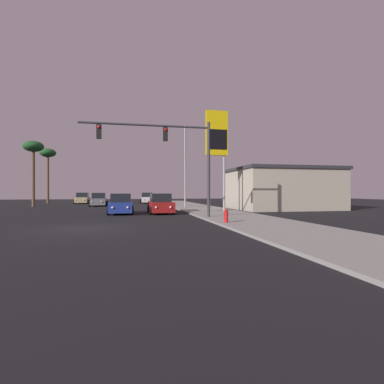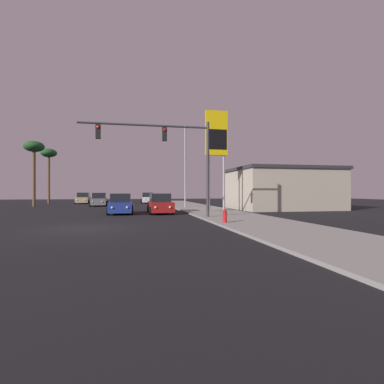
{
  "view_description": "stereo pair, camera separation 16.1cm",
  "coord_description": "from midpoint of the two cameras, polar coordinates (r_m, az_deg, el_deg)",
  "views": [
    {
      "loc": [
        2.25,
        -15.78,
        1.85
      ],
      "look_at": [
        8.6,
        14.56,
        1.8
      ],
      "focal_mm": 28.0,
      "sensor_mm": 36.0,
      "label": 1
    },
    {
      "loc": [
        2.41,
        -15.81,
        1.85
      ],
      "look_at": [
        8.6,
        14.56,
        1.8
      ],
      "focal_mm": 28.0,
      "sensor_mm": 36.0,
      "label": 2
    }
  ],
  "objects": [
    {
      "name": "palm_tree_far",
      "position": [
        51.62,
        -25.84,
        6.22
      ],
      "size": [
        2.4,
        2.4,
        8.49
      ],
      "color": "brown",
      "rests_on": "ground"
    },
    {
      "name": "ground_plane",
      "position": [
        16.07,
        -20.2,
        -6.51
      ],
      "size": [
        120.0,
        120.0,
        0.0
      ],
      "primitive_type": "plane",
      "color": "black"
    },
    {
      "name": "gas_station_sign",
      "position": [
        27.47,
        4.55,
        10.09
      ],
      "size": [
        2.0,
        0.42,
        9.0
      ],
      "color": "#99999E",
      "rests_on": "sidewalk_right"
    },
    {
      "name": "building_gas_station",
      "position": [
        32.9,
        16.63,
        0.63
      ],
      "size": [
        10.3,
        8.3,
        4.3
      ],
      "color": "#B2A893",
      "rests_on": "ground"
    },
    {
      "name": "car_red",
      "position": [
        25.34,
        -6.19,
        -2.36
      ],
      "size": [
        2.04,
        4.33,
        1.68
      ],
      "rotation": [
        0.0,
        0.0,
        3.17
      ],
      "color": "maroon",
      "rests_on": "ground"
    },
    {
      "name": "car_blue",
      "position": [
        25.52,
        -13.56,
        -2.35
      ],
      "size": [
        2.04,
        4.31,
        1.68
      ],
      "rotation": [
        0.0,
        0.0,
        3.14
      ],
      "color": "navy",
      "rests_on": "ground"
    },
    {
      "name": "car_grey",
      "position": [
        39.97,
        -17.46,
        -1.47
      ],
      "size": [
        2.04,
        4.34,
        1.68
      ],
      "rotation": [
        0.0,
        0.0,
        3.18
      ],
      "color": "slate",
      "rests_on": "ground"
    },
    {
      "name": "car_tan",
      "position": [
        48.95,
        -20.22,
        -1.18
      ],
      "size": [
        2.04,
        4.33,
        1.68
      ],
      "rotation": [
        0.0,
        0.0,
        3.16
      ],
      "color": "tan",
      "rests_on": "ground"
    },
    {
      "name": "palm_tree_mid",
      "position": [
        41.76,
        -28.08,
        7.12
      ],
      "size": [
        2.4,
        2.4,
        8.04
      ],
      "color": "brown",
      "rests_on": "ground"
    },
    {
      "name": "traffic_light_mast",
      "position": [
        20.28,
        -4.07,
        8.44
      ],
      "size": [
        8.61,
        0.36,
        6.5
      ],
      "color": "#38383D",
      "rests_on": "sidewalk_right"
    },
    {
      "name": "street_lamp",
      "position": [
        33.01,
        -1.7,
        5.78
      ],
      "size": [
        1.74,
        0.24,
        9.0
      ],
      "color": "#99999E",
      "rests_on": "sidewalk_right"
    },
    {
      "name": "sidewalk_right",
      "position": [
        26.83,
        3.72,
        -3.73
      ],
      "size": [
        5.0,
        60.0,
        0.12
      ],
      "color": "gray",
      "rests_on": "ground"
    },
    {
      "name": "fire_hydrant",
      "position": [
        16.82,
        6.24,
        -4.55
      ],
      "size": [
        0.24,
        0.34,
        0.76
      ],
      "color": "red",
      "rests_on": "sidewalk_right"
    },
    {
      "name": "car_white",
      "position": [
        48.27,
        -8.67,
        -1.2
      ],
      "size": [
        2.04,
        4.33,
        1.68
      ],
      "rotation": [
        0.0,
        0.0,
        3.12
      ],
      "color": "silver",
      "rests_on": "ground"
    }
  ]
}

